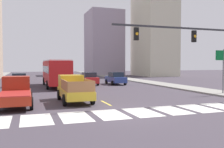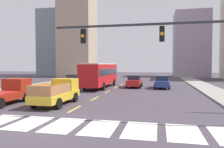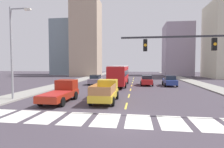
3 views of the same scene
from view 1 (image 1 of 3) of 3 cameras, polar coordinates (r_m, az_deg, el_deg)
name	(u,v)px [view 1 (image 1 of 3)]	position (r m, az deg, el deg)	size (l,w,h in m)	color
ground_plane	(127,113)	(14.60, 3.35, -8.99)	(160.00, 160.00, 0.00)	#413943
sidewalk_right	(157,83)	(35.90, 10.32, -2.15)	(3.04, 110.00, 0.15)	gray
crosswalk_stripe_2	(36,120)	(13.57, -16.95, -9.95)	(1.59, 2.85, 0.01)	silver
crosswalk_stripe_3	(75,117)	(13.78, -8.47, -9.69)	(1.59, 2.85, 0.01)	silver
crosswalk_stripe_4	(110,114)	(14.26, -0.43, -9.25)	(1.59, 2.85, 0.01)	silver
crosswalk_stripe_5	(142,112)	(15.00, 6.94, -8.69)	(1.59, 2.85, 0.01)	silver
crosswalk_stripe_6	(172,110)	(15.96, 13.49, -8.06)	(1.59, 2.85, 0.01)	silver
crosswalk_stripe_7	(199,108)	(17.10, 19.22, -7.43)	(1.59, 2.85, 0.01)	silver
crosswalk_stripe_8	(224,107)	(18.39, 24.18, -6.83)	(1.59, 2.85, 0.01)	silver
lane_dash_0	(106,103)	(18.31, -1.41, -6.66)	(0.16, 2.40, 0.01)	yellow
lane_dash_1	(90,95)	(23.08, -5.13, -4.79)	(0.16, 2.40, 0.01)	yellow
lane_dash_2	(79,90)	(27.94, -7.56, -3.56)	(0.16, 2.40, 0.01)	yellow
lane_dash_3	(71,86)	(32.83, -9.27, -2.69)	(0.16, 2.40, 0.01)	yellow
lane_dash_4	(66,83)	(37.76, -10.53, -2.04)	(0.16, 2.40, 0.01)	yellow
lane_dash_5	(61,81)	(42.70, -11.50, -1.54)	(0.16, 2.40, 0.01)	yellow
lane_dash_6	(58,79)	(47.65, -12.26, -1.15)	(0.16, 2.40, 0.01)	yellow
lane_dash_7	(55,78)	(52.62, -12.88, -0.83)	(0.16, 2.40, 0.01)	yellow
pickup_stakebed	(74,89)	(19.36, -8.78, -3.41)	(2.18, 5.20, 1.96)	gold
pickup_dark	(16,92)	(18.36, -21.17, -3.91)	(2.18, 5.20, 1.96)	maroon
city_bus	(56,71)	(31.80, -12.76, 0.64)	(2.72, 10.80, 3.32)	red
sedan_near_left	(89,79)	(33.91, -5.33, -1.06)	(2.02, 4.40, 1.72)	red
sedan_near_right	(116,78)	(34.58, 0.83, -0.98)	(2.02, 4.40, 1.72)	navy
sedan_mid	(19,80)	(33.01, -20.46, -1.29)	(2.02, 4.40, 1.72)	gray
traffic_signal_gantry	(209,45)	(19.82, 21.25, 6.29)	(11.46, 0.27, 6.00)	#2D2D33
direction_sign_green	(223,62)	(25.17, 24.14, 2.52)	(1.70, 0.12, 4.20)	slate
block_mid_left	(104,43)	(66.11, -1.92, 7.03)	(8.46, 9.54, 16.51)	#9D8EA1
block_mid_right	(154,34)	(61.05, 9.61, 8.94)	(7.53, 10.93, 19.80)	beige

